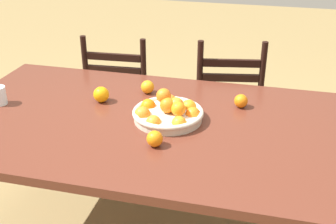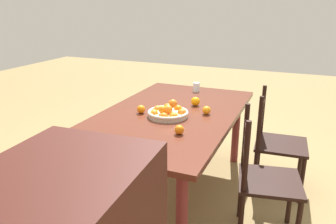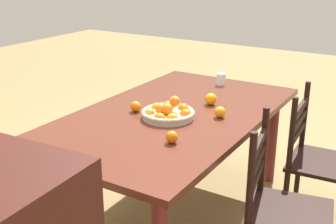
% 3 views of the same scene
% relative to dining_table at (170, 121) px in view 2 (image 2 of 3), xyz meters
% --- Properties ---
extents(ground_plane, '(12.00, 12.00, 0.00)m').
position_rel_dining_table_xyz_m(ground_plane, '(0.00, 0.00, -0.67)').
color(ground_plane, olive).
extents(dining_table, '(1.88, 1.09, 0.75)m').
position_rel_dining_table_xyz_m(dining_table, '(0.00, 0.00, 0.00)').
color(dining_table, '#57291C').
rests_on(dining_table, ground).
extents(chair_near_window, '(0.47, 0.47, 0.91)m').
position_rel_dining_table_xyz_m(chair_near_window, '(-0.42, 0.85, -0.22)').
color(chair_near_window, black).
rests_on(chair_near_window, ground).
extents(chair_by_cabinet, '(0.49, 0.49, 0.94)m').
position_rel_dining_table_xyz_m(chair_by_cabinet, '(0.30, 0.83, -0.21)').
color(chair_by_cabinet, black).
rests_on(chair_by_cabinet, ground).
extents(fruit_bowl, '(0.33, 0.33, 0.14)m').
position_rel_dining_table_xyz_m(fruit_bowl, '(0.11, 0.03, 0.12)').
color(fruit_bowl, beige).
rests_on(fruit_bowl, dining_table).
extents(orange_loose_0, '(0.07, 0.07, 0.07)m').
position_rel_dining_table_xyz_m(orange_loose_0, '(0.42, 0.25, 0.12)').
color(orange_loose_0, orange).
rests_on(orange_loose_0, dining_table).
extents(orange_loose_1, '(0.08, 0.08, 0.08)m').
position_rel_dining_table_xyz_m(orange_loose_1, '(-0.27, 0.14, 0.12)').
color(orange_loose_1, orange).
rests_on(orange_loose_1, dining_table).
extents(orange_loose_2, '(0.07, 0.07, 0.07)m').
position_rel_dining_table_xyz_m(orange_loose_2, '(-0.07, 0.30, 0.12)').
color(orange_loose_2, orange).
rests_on(orange_loose_2, dining_table).
extents(orange_loose_3, '(0.07, 0.07, 0.07)m').
position_rel_dining_table_xyz_m(orange_loose_3, '(0.11, -0.21, 0.12)').
color(orange_loose_3, orange).
rests_on(orange_loose_3, dining_table).
extents(drinking_glass, '(0.07, 0.07, 0.09)m').
position_rel_dining_table_xyz_m(drinking_glass, '(-0.75, -0.01, 0.13)').
color(drinking_glass, silver).
rests_on(drinking_glass, dining_table).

